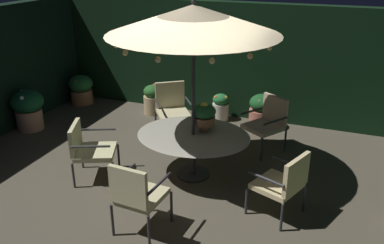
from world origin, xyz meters
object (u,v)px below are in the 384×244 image
(patio_chair_east, at_px, (172,106))
(potted_plant_left_near, at_px, (262,111))
(patio_chair_southeast, at_px, (89,147))
(patio_dining_table, at_px, (193,140))
(patio_chair_south, at_px, (137,193))
(potted_plant_back_center, at_px, (221,107))
(potted_plant_back_right, at_px, (28,108))
(patio_chair_north, at_px, (284,181))
(potted_plant_right_near, at_px, (153,99))
(patio_chair_northeast, at_px, (268,121))
(centerpiece_planter, at_px, (204,115))
(patio_umbrella, at_px, (193,20))
(potted_plant_right_far, at_px, (81,89))

(patio_chair_east, height_order, potted_plant_left_near, patio_chair_east)
(patio_chair_southeast, bearing_deg, patio_dining_table, 23.40)
(patio_chair_south, bearing_deg, potted_plant_back_center, 92.36)
(patio_chair_south, relative_size, potted_plant_back_right, 1.26)
(patio_dining_table, bearing_deg, patio_chair_east, 125.33)
(patio_chair_north, bearing_deg, potted_plant_back_center, 120.97)
(patio_chair_southeast, relative_size, potted_plant_back_center, 1.59)
(patio_chair_north, height_order, potted_plant_back_center, patio_chair_north)
(patio_chair_north, xyz_separation_m, potted_plant_right_near, (-3.30, 2.82, -0.21))
(patio_chair_northeast, bearing_deg, centerpiece_planter, -123.99)
(potted_plant_back_center, bearing_deg, potted_plant_left_near, -6.65)
(patio_chair_northeast, bearing_deg, patio_umbrella, -123.43)
(patio_chair_northeast, distance_m, patio_chair_east, 1.84)
(potted_plant_right_near, bearing_deg, centerpiece_planter, -46.97)
(patio_umbrella, relative_size, potted_plant_right_far, 4.02)
(patio_chair_northeast, xyz_separation_m, potted_plant_back_right, (-4.62, -0.82, -0.10))
(patio_chair_southeast, distance_m, patio_chair_south, 1.68)
(potted_plant_left_near, relative_size, potted_plant_right_near, 1.07)
(potted_plant_right_far, relative_size, potted_plant_back_right, 0.84)
(patio_umbrella, bearing_deg, potted_plant_right_far, 148.98)
(patio_umbrella, height_order, potted_plant_left_near, patio_umbrella)
(patio_chair_east, relative_size, potted_plant_back_right, 1.26)
(patio_chair_east, xyz_separation_m, potted_plant_right_near, (-0.84, 0.89, -0.25))
(potted_plant_right_near, bearing_deg, potted_plant_right_far, -178.90)
(patio_umbrella, relative_size, patio_chair_east, 2.68)
(patio_chair_north, distance_m, patio_chair_south, 1.93)
(patio_chair_northeast, relative_size, potted_plant_back_right, 1.20)
(patio_dining_table, xyz_separation_m, potted_plant_back_center, (-0.29, 2.40, -0.33))
(patio_chair_south, bearing_deg, patio_dining_table, 85.59)
(patio_dining_table, bearing_deg, potted_plant_back_right, 171.71)
(patio_dining_table, height_order, patio_chair_northeast, patio_chair_northeast)
(patio_chair_southeast, bearing_deg, patio_chair_northeast, 40.02)
(potted_plant_right_near, bearing_deg, patio_chair_northeast, -17.73)
(patio_chair_northeast, relative_size, patio_chair_east, 0.95)
(patio_chair_northeast, xyz_separation_m, patio_chair_east, (-1.84, -0.03, 0.03))
(patio_chair_southeast, bearing_deg, potted_plant_left_near, 54.46)
(patio_umbrella, height_order, patio_chair_south, patio_umbrella)
(patio_chair_north, height_order, patio_chair_east, patio_chair_east)
(patio_umbrella, relative_size, patio_chair_southeast, 3.02)
(potted_plant_left_near, xyz_separation_m, potted_plant_back_center, (-0.90, 0.10, -0.07))
(potted_plant_back_center, height_order, potted_plant_right_near, potted_plant_right_near)
(patio_dining_table, relative_size, centerpiece_planter, 3.74)
(patio_dining_table, height_order, centerpiece_planter, centerpiece_planter)
(potted_plant_right_far, relative_size, potted_plant_right_near, 1.04)
(centerpiece_planter, xyz_separation_m, potted_plant_right_far, (-3.74, 2.00, -0.63))
(centerpiece_planter, xyz_separation_m, patio_chair_east, (-1.05, 1.14, -0.40))
(patio_chair_south, height_order, potted_plant_back_right, patio_chair_south)
(patio_umbrella, bearing_deg, patio_chair_north, -21.78)
(potted_plant_left_near, bearing_deg, patio_chair_southeast, -125.54)
(patio_umbrella, relative_size, potted_plant_back_right, 3.39)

